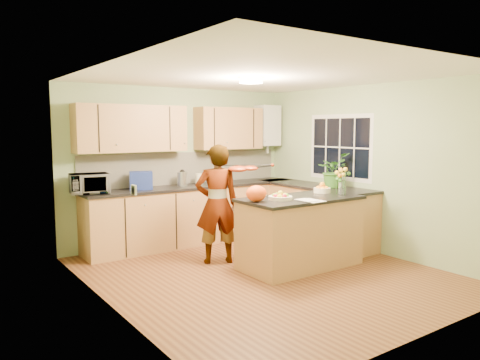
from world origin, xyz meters
TOP-DOWN VIEW (x-y plane):
  - floor at (0.00, 0.00)m, footprint 4.50×4.50m
  - ceiling at (0.00, 0.00)m, footprint 4.00×4.50m
  - wall_back at (0.00, 2.25)m, footprint 4.00×0.02m
  - wall_front at (0.00, -2.25)m, footprint 4.00×0.02m
  - wall_left at (-2.00, 0.00)m, footprint 0.02×4.50m
  - wall_right at (2.00, 0.00)m, footprint 0.02×4.50m
  - back_counter at (0.10, 1.95)m, footprint 3.64×0.62m
  - right_counter at (1.70, 0.85)m, footprint 0.62×2.24m
  - splashback at (0.10, 2.23)m, footprint 3.60×0.02m
  - upper_cabinets at (-0.18, 2.08)m, footprint 3.20×0.34m
  - boiler at (1.70, 2.09)m, footprint 0.40×0.30m
  - window_right at (1.99, 0.60)m, footprint 0.01×1.30m
  - light_switch at (-1.99, -0.60)m, footprint 0.02×0.09m
  - ceiling_lamp at (0.00, 0.30)m, footprint 0.30×0.30m
  - peninsula_island at (0.58, -0.03)m, footprint 1.64×0.84m
  - fruit_dish at (0.23, -0.03)m, footprint 0.31×0.31m
  - orange_bowl at (1.13, 0.12)m, footprint 0.24×0.24m
  - flower_vase at (1.18, -0.21)m, footprint 0.24×0.24m
  - orange_bag at (-0.12, 0.02)m, footprint 0.34×0.32m
  - papers at (0.48, -0.33)m, footprint 0.24×0.33m
  - violinist at (-0.23, 0.77)m, footprint 0.70×0.59m
  - violin at (-0.03, 0.55)m, footprint 0.67×0.58m
  - microwave at (-1.60, 1.94)m, footprint 0.56×0.42m
  - blue_box at (-0.82, 1.97)m, footprint 0.40×0.35m
  - kettle at (-0.11, 1.99)m, footprint 0.16×0.16m
  - jar_cream at (0.21, 2.00)m, footprint 0.15×0.15m
  - jar_white at (0.35, 1.89)m, footprint 0.12×0.12m
  - potted_plant at (1.70, 0.46)m, footprint 0.58×0.54m

SIDE VIEW (x-z plane):
  - floor at x=0.00m, z-range 0.00..0.00m
  - back_counter at x=0.10m, z-range 0.00..0.94m
  - right_counter at x=1.70m, z-range 0.00..0.94m
  - peninsula_island at x=0.58m, z-range 0.00..0.94m
  - violinist at x=-0.23m, z-range 0.00..1.64m
  - papers at x=0.48m, z-range 0.94..0.95m
  - fruit_dish at x=0.23m, z-range 0.93..1.04m
  - orange_bowl at x=1.13m, z-range 0.93..1.07m
  - jar_white at x=0.35m, z-range 0.94..1.11m
  - jar_cream at x=0.21m, z-range 0.94..1.12m
  - orange_bag at x=-0.12m, z-range 0.94..1.15m
  - kettle at x=-0.11m, z-range 0.91..1.21m
  - blue_box at x=-0.82m, z-range 0.94..1.21m
  - microwave at x=-1.60m, z-range 0.94..1.22m
  - splashback at x=0.10m, z-range 0.94..1.46m
  - potted_plant at x=1.70m, z-range 0.94..1.48m
  - flower_vase at x=1.18m, z-range 1.01..1.45m
  - wall_back at x=0.00m, z-range 0.00..2.50m
  - wall_front at x=0.00m, z-range 0.00..2.50m
  - wall_left at x=-2.00m, z-range 0.00..2.50m
  - wall_right at x=2.00m, z-range 0.00..2.50m
  - light_switch at x=-1.99m, z-range 1.26..1.34m
  - violin at x=-0.03m, z-range 1.23..1.39m
  - window_right at x=1.99m, z-range 1.02..2.08m
  - upper_cabinets at x=-0.18m, z-range 1.50..2.20m
  - boiler at x=1.70m, z-range 1.47..2.33m
  - ceiling_lamp at x=0.00m, z-range 2.43..2.50m
  - ceiling at x=0.00m, z-range 2.49..2.51m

